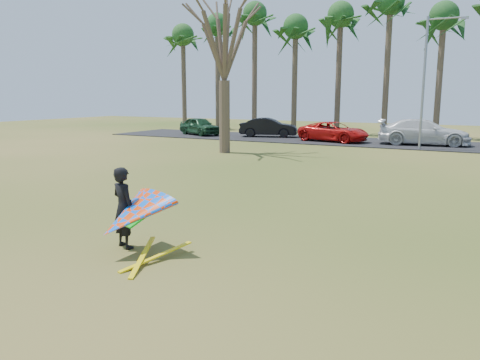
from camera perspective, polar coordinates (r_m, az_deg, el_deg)
The scene contains 16 objects.
ground at distance 11.21m, azimuth -4.87°, elevation -7.16°, with size 100.00×100.00×0.00m, color #264910.
parking_strip at distance 34.60m, azimuth 18.35°, elevation 4.25°, with size 46.00×7.00×0.06m, color black.
palm_0 at distance 49.05m, azimuth -6.97°, elevation 17.02°, with size 4.84×4.84×10.84m.
palm_1 at distance 46.98m, azimuth -2.78°, elevation 18.22°, with size 4.84×4.84×11.54m.
palm_2 at distance 45.18m, azimuth 1.83°, elevation 19.41°, with size 4.84×4.84×12.24m.
palm_3 at distance 43.37m, azimuth 6.80°, elevation 17.92°, with size 4.84×4.84×10.84m.
palm_4 at distance 42.17m, azimuth 12.17°, elevation 18.92°, with size 4.84×4.84×11.54m.
palm_5 at distance 41.33m, azimuth 17.87°, elevation 19.80°, with size 4.84×4.84×12.24m.
palm_6 at distance 40.55m, azimuth 23.60°, elevation 17.70°, with size 4.84×4.84×10.84m.
bare_tree_left at distance 27.89m, azimuth -1.96°, elevation 17.62°, with size 6.60×6.60×9.70m.
streetlight at distance 31.18m, azimuth 21.82°, elevation 11.61°, with size 2.28×0.18×8.00m.
car_0 at distance 39.85m, azimuth -4.94°, elevation 6.57°, with size 1.75×4.35×1.48m, color #183D21.
car_1 at distance 37.89m, azimuth 3.51°, elevation 6.43°, with size 1.60×4.59×1.51m, color black.
car_2 at distance 34.65m, azimuth 11.35°, elevation 5.80°, with size 2.34×5.09×1.41m, color red.
car_3 at distance 33.93m, azimuth 21.47°, elevation 5.46°, with size 2.40×5.91×1.72m, color silver.
kite_flyer at distance 10.25m, azimuth -13.17°, elevation -4.10°, with size 2.13×2.39×2.02m.
Camera 1 is at (5.86, -8.94, 3.35)m, focal length 35.00 mm.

